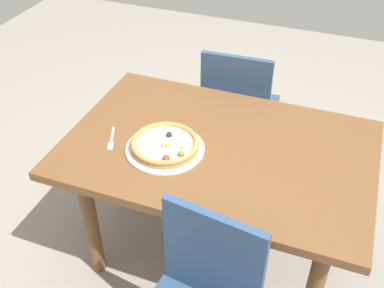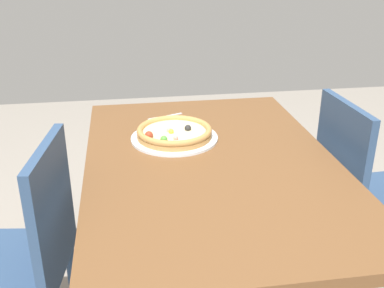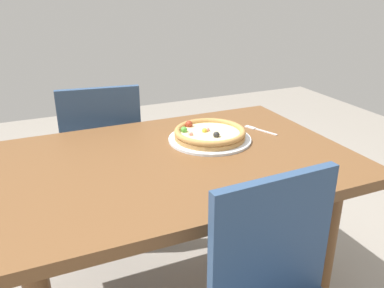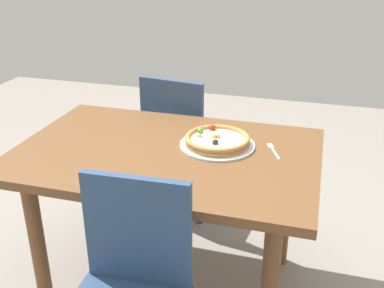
# 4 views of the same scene
# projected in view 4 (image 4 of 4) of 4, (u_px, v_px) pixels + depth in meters

# --- Properties ---
(ground_plane) EXTENTS (6.00, 6.00, 0.00)m
(ground_plane) POSITION_uv_depth(u_px,v_px,m) (170.00, 279.00, 2.33)
(ground_plane) COLOR gray
(dining_table) EXTENTS (1.34, 0.89, 0.72)m
(dining_table) POSITION_uv_depth(u_px,v_px,m) (167.00, 170.00, 2.07)
(dining_table) COLOR brown
(dining_table) RESTS_ON ground
(chair_far) EXTENTS (0.45, 0.45, 0.88)m
(chair_far) POSITION_uv_depth(u_px,v_px,m) (181.00, 139.00, 2.74)
(chair_far) COLOR navy
(chair_far) RESTS_ON ground
(plate) EXTENTS (0.34, 0.34, 0.01)m
(plate) POSITION_uv_depth(u_px,v_px,m) (217.00, 145.00, 2.07)
(plate) COLOR silver
(plate) RESTS_ON dining_table
(pizza) EXTENTS (0.29, 0.29, 0.05)m
(pizza) POSITION_uv_depth(u_px,v_px,m) (217.00, 140.00, 2.06)
(pizza) COLOR #B78447
(pizza) RESTS_ON plate
(fork) EXTENTS (0.08, 0.16, 0.00)m
(fork) POSITION_uv_depth(u_px,v_px,m) (273.00, 150.00, 2.03)
(fork) COLOR silver
(fork) RESTS_ON dining_table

